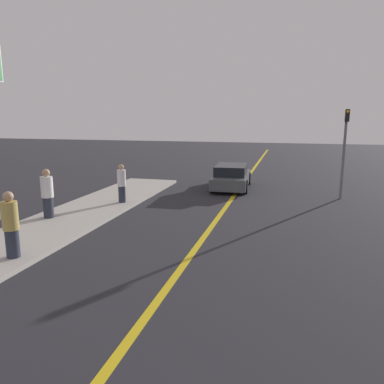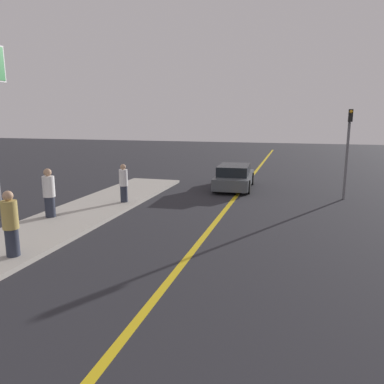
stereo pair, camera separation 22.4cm
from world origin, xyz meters
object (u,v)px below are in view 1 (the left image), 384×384
(car_ahead_center, at_px, (231,177))
(traffic_light, at_px, (345,145))
(pedestrian_far_standing, at_px, (47,194))
(pedestrian_by_sign, at_px, (122,183))
(pedestrian_mid_group, at_px, (11,225))

(car_ahead_center, distance_m, traffic_light, 5.85)
(pedestrian_far_standing, bearing_deg, car_ahead_center, 55.85)
(pedestrian_by_sign, relative_size, traffic_light, 0.40)
(car_ahead_center, distance_m, pedestrian_by_sign, 6.50)
(pedestrian_mid_group, xyz_separation_m, traffic_light, (9.35, 10.48, 1.50))
(pedestrian_mid_group, height_order, pedestrian_by_sign, pedestrian_mid_group)
(car_ahead_center, bearing_deg, pedestrian_mid_group, -111.45)
(car_ahead_center, relative_size, traffic_light, 1.06)
(pedestrian_far_standing, bearing_deg, pedestrian_mid_group, -67.43)
(pedestrian_by_sign, bearing_deg, car_ahead_center, 52.18)
(traffic_light, bearing_deg, car_ahead_center, 165.97)
(car_ahead_center, height_order, pedestrian_mid_group, pedestrian_mid_group)
(pedestrian_far_standing, xyz_separation_m, pedestrian_by_sign, (1.53, 3.00, -0.07))
(traffic_light, bearing_deg, pedestrian_by_sign, -157.97)
(pedestrian_far_standing, xyz_separation_m, traffic_light, (10.89, 6.79, 1.49))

